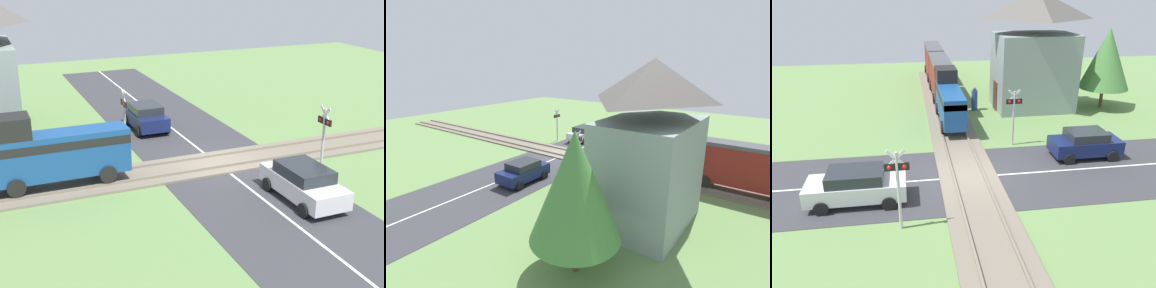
% 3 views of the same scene
% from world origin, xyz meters
% --- Properties ---
extents(ground_plane, '(60.00, 60.00, 0.00)m').
position_xyz_m(ground_plane, '(0.00, 0.00, 0.00)').
color(ground_plane, '#66894C').
extents(road_surface, '(48.00, 6.40, 0.02)m').
position_xyz_m(road_surface, '(0.00, 0.00, 0.01)').
color(road_surface, '#38383D').
rests_on(road_surface, ground_plane).
extents(track_bed, '(2.80, 48.00, 0.24)m').
position_xyz_m(track_bed, '(0.00, 0.00, 0.07)').
color(track_bed, '#756B5B').
rests_on(track_bed, ground_plane).
extents(train, '(1.58, 19.61, 3.18)m').
position_xyz_m(train, '(0.00, 14.41, 1.88)').
color(train, navy).
rests_on(train, track_bed).
extents(car_near_crossing, '(4.12, 1.89, 1.51)m').
position_xyz_m(car_near_crossing, '(-5.00, -1.44, 0.80)').
color(car_near_crossing, silver).
rests_on(car_near_crossing, ground_plane).
extents(car_far_side, '(3.64, 1.86, 1.49)m').
position_xyz_m(car_far_side, '(6.55, 1.44, 0.79)').
color(car_far_side, '#141E4C').
rests_on(car_far_side, ground_plane).
extents(crossing_signal_west_approach, '(0.90, 0.18, 3.29)m').
position_xyz_m(crossing_signal_west_approach, '(-3.17, -3.63, 2.10)').
color(crossing_signal_west_approach, '#B7B7B7').
rests_on(crossing_signal_west_approach, ground_plane).
extents(crossing_signal_east_approach, '(0.90, 0.18, 3.29)m').
position_xyz_m(crossing_signal_east_approach, '(3.17, 3.63, 2.10)').
color(crossing_signal_east_approach, '#B7B7B7').
rests_on(crossing_signal_east_approach, ground_plane).
extents(station_building, '(5.96, 4.35, 8.27)m').
position_xyz_m(station_building, '(6.48, 10.38, 4.05)').
color(station_building, gray).
rests_on(station_building, ground_plane).
extents(pedestrian_by_station, '(0.44, 0.44, 1.76)m').
position_xyz_m(pedestrian_by_station, '(2.18, 10.46, 0.80)').
color(pedestrian_by_station, '#2D4C8E').
rests_on(pedestrian_by_station, ground_plane).
extents(tree_by_station, '(3.59, 3.59, 5.82)m').
position_xyz_m(tree_by_station, '(11.74, 9.70, 3.66)').
color(tree_by_station, brown).
rests_on(tree_by_station, ground_plane).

